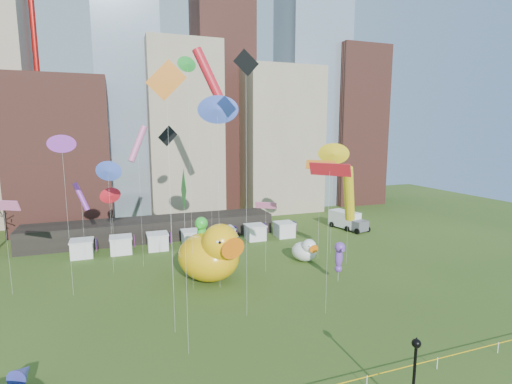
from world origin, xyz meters
name	(u,v)px	position (x,y,z in m)	size (l,w,h in m)	color
skyline	(173,109)	(2.25, 61.06, 21.44)	(101.00, 23.00, 68.00)	brown
pavilion	(154,229)	(-4.00, 42.00, 1.60)	(38.00, 6.00, 3.20)	black
vendor_tents	(192,239)	(1.02, 36.00, 1.11)	(33.24, 2.80, 2.40)	white
big_duck	(211,254)	(0.59, 21.78, 3.21)	(8.95, 10.01, 7.00)	#FFB50D
small_duck	(305,250)	(13.70, 24.15, 1.47)	(3.53, 4.37, 3.19)	white
seahorse_green	(202,232)	(-0.03, 23.63, 5.28)	(1.94, 2.18, 7.13)	silver
seahorse_purple	(339,255)	(14.12, 16.59, 3.19)	(1.34, 1.60, 4.66)	silver
lamppost	(415,369)	(6.86, -3.20, 3.17)	(0.54, 0.54, 5.19)	black
box_truck	(347,220)	(28.43, 36.91, 1.55)	(4.26, 7.51, 3.01)	white
kite_0	(209,76)	(2.46, 29.12, 23.68)	(4.29, 2.55, 27.20)	silver
kite_1	(266,206)	(7.47, 22.40, 8.19)	(2.36, 1.78, 8.63)	silver
kite_2	(246,72)	(1.72, 12.41, 21.83)	(1.84, 1.38, 23.77)	silver
kite_3	(184,192)	(-4.48, 8.06, 12.62)	(0.15, 3.09, 14.31)	silver
kite_4	(349,194)	(18.24, 21.34, 9.12)	(3.88, 4.05, 12.83)	silver
kite_5	(217,110)	(1.01, 19.57, 19.11)	(2.71, 1.67, 20.57)	silver
kite_6	(320,165)	(15.89, 24.59, 12.60)	(3.08, 3.02, 13.22)	silver
kite_7	(81,197)	(-13.48, 33.96, 8.62)	(2.20, 1.68, 10.48)	silver
kite_8	(330,170)	(8.78, 10.22, 13.55)	(2.74, 3.32, 14.17)	silver
kite_9	(3,206)	(-19.99, 25.30, 9.48)	(3.35, 2.18, 10.05)	silver
kite_10	(168,141)	(-3.96, 20.19, 15.97)	(2.03, 0.65, 17.53)	silver
kite_11	(187,66)	(-1.81, 20.25, 23.37)	(1.44, 0.86, 24.29)	silver
kite_12	(333,154)	(18.71, 26.12, 13.91)	(2.38, 2.13, 15.34)	silver
kite_13	(108,171)	(-9.97, 28.14, 12.36)	(2.10, 1.52, 13.54)	silver
kite_14	(166,85)	(-4.99, 11.65, 20.46)	(3.15, 0.25, 22.40)	silver
kite_15	(62,144)	(-13.90, 22.69, 15.68)	(1.77, 0.31, 16.60)	silver
kite_16	(111,196)	(-9.87, 32.74, 8.76)	(1.83, 1.32, 9.78)	silver
kite_17	(138,144)	(-6.44, 29.24, 15.43)	(2.70, 1.75, 17.67)	silver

